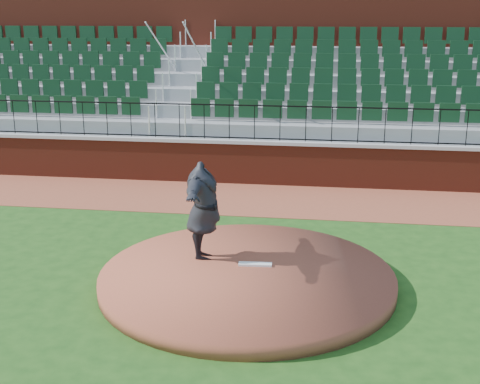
# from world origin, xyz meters

# --- Properties ---
(ground) EXTENTS (90.00, 90.00, 0.00)m
(ground) POSITION_xyz_m (0.00, 0.00, 0.00)
(ground) COLOR #1E4814
(ground) RESTS_ON ground
(warning_track) EXTENTS (34.00, 3.20, 0.01)m
(warning_track) POSITION_xyz_m (0.00, 5.40, 0.01)
(warning_track) COLOR brown
(warning_track) RESTS_ON ground
(field_wall) EXTENTS (34.00, 0.35, 1.20)m
(field_wall) POSITION_xyz_m (0.00, 7.00, 0.60)
(field_wall) COLOR maroon
(field_wall) RESTS_ON ground
(wall_cap) EXTENTS (34.00, 0.45, 0.10)m
(wall_cap) POSITION_xyz_m (0.00, 7.00, 1.25)
(wall_cap) COLOR #B7B7B7
(wall_cap) RESTS_ON field_wall
(wall_railing) EXTENTS (34.00, 0.05, 1.00)m
(wall_railing) POSITION_xyz_m (0.00, 7.00, 1.80)
(wall_railing) COLOR black
(wall_railing) RESTS_ON wall_cap
(seating_stands) EXTENTS (34.00, 5.10, 4.60)m
(seating_stands) POSITION_xyz_m (0.00, 9.72, 2.30)
(seating_stands) COLOR gray
(seating_stands) RESTS_ON ground
(concourse_wall) EXTENTS (34.00, 0.50, 5.50)m
(concourse_wall) POSITION_xyz_m (0.00, 12.52, 2.75)
(concourse_wall) COLOR maroon
(concourse_wall) RESTS_ON ground
(pitchers_mound) EXTENTS (5.46, 5.46, 0.25)m
(pitchers_mound) POSITION_xyz_m (0.37, -0.19, 0.12)
(pitchers_mound) COLOR brown
(pitchers_mound) RESTS_ON ground
(pitching_rubber) EXTENTS (0.64, 0.20, 0.04)m
(pitching_rubber) POSITION_xyz_m (0.49, 0.16, 0.27)
(pitching_rubber) COLOR white
(pitching_rubber) RESTS_ON pitchers_mound
(pitcher) EXTENTS (0.89, 2.43, 1.94)m
(pitcher) POSITION_xyz_m (-0.56, 0.41, 1.22)
(pitcher) COLOR black
(pitcher) RESTS_ON pitchers_mound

